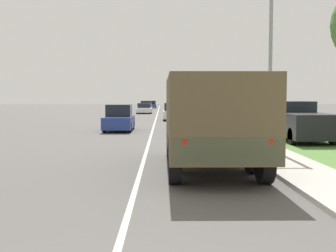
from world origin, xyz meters
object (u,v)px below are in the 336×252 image
(car_second_ahead, at_px, (174,113))
(lamp_post, at_px, (265,47))
(military_truck, at_px, (210,116))
(pickup_truck, at_px, (299,122))
(car_nearest_ahead, at_px, (119,119))
(car_fourth_ahead, at_px, (146,106))
(car_farthest_ahead, at_px, (152,105))
(car_third_ahead, at_px, (144,109))

(car_second_ahead, bearing_deg, lamp_post, -82.82)
(military_truck, height_order, pickup_truck, military_truck)
(lamp_post, bearing_deg, car_nearest_ahead, 122.70)
(car_second_ahead, xyz_separation_m, car_fourth_ahead, (-3.75, 31.90, -0.02))
(lamp_post, bearing_deg, pickup_truck, 56.47)
(military_truck, relative_size, car_farthest_ahead, 1.40)
(car_farthest_ahead, bearing_deg, military_truck, -87.21)
(car_third_ahead, xyz_separation_m, pickup_truck, (8.96, -34.99, 0.29))
(military_truck, xyz_separation_m, car_second_ahead, (-0.34, 26.46, -0.86))
(car_third_ahead, bearing_deg, car_fourth_ahead, 91.32)
(car_fourth_ahead, bearing_deg, military_truck, -85.99)
(car_second_ahead, height_order, lamp_post, lamp_post)
(military_truck, distance_m, car_second_ahead, 26.48)
(car_nearest_ahead, xyz_separation_m, car_farthest_ahead, (0.65, 56.70, -0.08))
(car_nearest_ahead, bearing_deg, car_third_ahead, 89.27)
(military_truck, distance_m, car_farthest_ahead, 70.93)
(car_third_ahead, height_order, car_farthest_ahead, car_farthest_ahead)
(car_fourth_ahead, relative_size, pickup_truck, 0.92)
(military_truck, height_order, lamp_post, lamp_post)
(car_third_ahead, bearing_deg, military_truck, -85.03)
(pickup_truck, bearing_deg, car_second_ahead, 106.73)
(military_truck, bearing_deg, lamp_post, 56.86)
(car_nearest_ahead, xyz_separation_m, car_fourth_ahead, (0.01, 44.22, -0.05))
(car_nearest_ahead, bearing_deg, lamp_post, -57.30)
(military_truck, distance_m, pickup_truck, 9.53)
(military_truck, distance_m, lamp_post, 5.20)
(military_truck, distance_m, car_nearest_ahead, 14.75)
(car_nearest_ahead, bearing_deg, military_truck, -73.82)
(car_fourth_ahead, height_order, pickup_truck, pickup_truck)
(military_truck, relative_size, car_second_ahead, 1.65)
(car_second_ahead, bearing_deg, car_farthest_ahead, 94.01)
(military_truck, xyz_separation_m, lamp_post, (2.51, 3.84, 2.45))
(pickup_truck, relative_size, lamp_post, 0.78)
(car_nearest_ahead, bearing_deg, car_fourth_ahead, 89.99)
(car_nearest_ahead, height_order, pickup_truck, pickup_truck)
(car_nearest_ahead, xyz_separation_m, pickup_truck, (9.33, -6.20, 0.18))
(car_nearest_ahead, distance_m, car_third_ahead, 28.79)
(military_truck, bearing_deg, car_farthest_ahead, 92.79)
(car_nearest_ahead, height_order, car_second_ahead, car_nearest_ahead)
(car_farthest_ahead, relative_size, pickup_truck, 0.95)
(car_second_ahead, distance_m, pickup_truck, 19.34)
(car_nearest_ahead, relative_size, car_fourth_ahead, 0.89)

